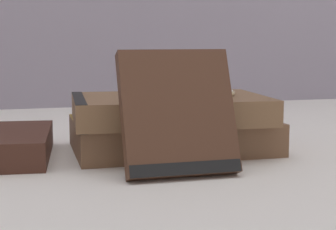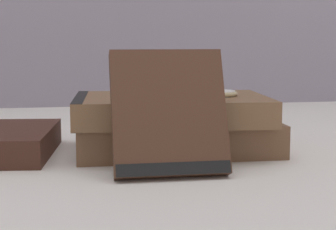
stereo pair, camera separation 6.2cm
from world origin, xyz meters
TOP-DOWN VIEW (x-y plane):
  - ground_plane at (0.00, 0.00)m, footprint 3.00×3.00m
  - book_flat_bottom at (-0.02, 0.04)m, footprint 0.23×0.15m
  - book_flat_top at (-0.02, 0.02)m, footprint 0.23×0.16m
  - book_leaning_front at (-0.04, -0.08)m, footprint 0.11×0.06m
  - pocket_watch at (0.03, 0.02)m, footprint 0.05×0.05m
  - reading_glasses at (-0.04, 0.20)m, footprint 0.12×0.07m

SIDE VIEW (x-z plane):
  - ground_plane at x=0.00m, z-range 0.00..0.00m
  - reading_glasses at x=-0.04m, z-range 0.00..0.00m
  - book_flat_bottom at x=-0.02m, z-range 0.00..0.04m
  - book_flat_top at x=-0.02m, z-range 0.04..0.07m
  - book_leaning_front at x=-0.04m, z-range 0.00..0.12m
  - pocket_watch at x=0.03m, z-range 0.06..0.07m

